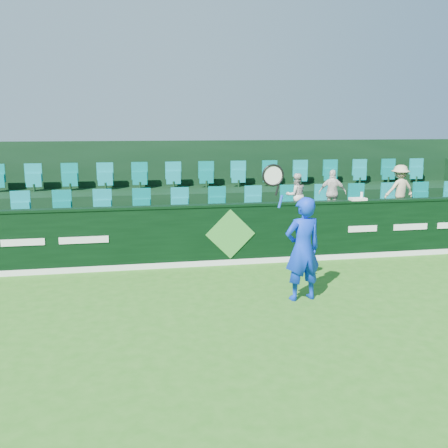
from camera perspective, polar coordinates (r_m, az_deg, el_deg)
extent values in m
plane|color=#286D1A|center=(7.51, 6.67, -12.71)|extent=(60.00, 60.00, 0.00)
cube|color=black|center=(11.01, 0.62, -1.29)|extent=(16.00, 0.20, 1.30)
cube|color=black|center=(10.88, 0.63, 2.18)|extent=(16.00, 0.24, 0.05)
cube|color=white|center=(11.05, 0.72, -4.40)|extent=(16.00, 0.02, 0.12)
cube|color=#3A9034|center=(10.89, 0.74, -1.16)|extent=(1.10, 0.02, 1.10)
cube|color=white|center=(10.92, -22.00, -1.96)|extent=(0.85, 0.01, 0.14)
cube|color=white|center=(10.74, -15.72, -1.77)|extent=(1.00, 0.01, 0.14)
cube|color=white|center=(11.88, 15.56, -0.53)|extent=(0.70, 0.01, 0.14)
cube|color=white|center=(12.45, 20.53, -0.31)|extent=(0.85, 0.01, 0.14)
cube|color=black|center=(12.12, -0.39, -1.34)|extent=(16.00, 2.00, 0.80)
cube|color=black|center=(13.91, -1.77, 1.35)|extent=(16.00, 1.80, 1.30)
cube|color=black|center=(14.79, -2.38, 4.48)|extent=(16.00, 0.20, 2.60)
cube|color=#0E878D|center=(12.38, -0.72, 2.23)|extent=(13.50, 0.50, 0.60)
cube|color=#0E878D|center=(14.07, -1.98, 5.37)|extent=(13.50, 0.50, 0.60)
imported|color=#0C32D3|center=(8.81, 8.98, -2.84)|extent=(0.73, 0.54, 1.83)
cylinder|color=#143FBF|center=(8.40, 6.48, 2.58)|extent=(0.10, 0.04, 0.22)
cylinder|color=black|center=(8.36, 6.12, 3.93)|extent=(0.08, 0.03, 0.20)
torus|color=black|center=(8.31, 5.62, 5.56)|extent=(0.46, 0.04, 0.46)
cylinder|color=silver|center=(8.31, 5.62, 5.56)|extent=(0.38, 0.01, 0.38)
imported|color=beige|center=(12.44, 8.23, 3.27)|extent=(0.55, 0.45, 1.08)
imported|color=silver|center=(12.77, 12.29, 3.51)|extent=(0.73, 0.50, 1.15)
imported|color=#C7B88C|center=(13.57, 19.42, 3.76)|extent=(0.85, 0.54, 1.25)
cube|color=white|center=(11.82, 15.05, 2.77)|extent=(0.36, 0.24, 0.05)
cylinder|color=white|center=(11.85, 15.46, 3.10)|extent=(0.06, 0.06, 0.19)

